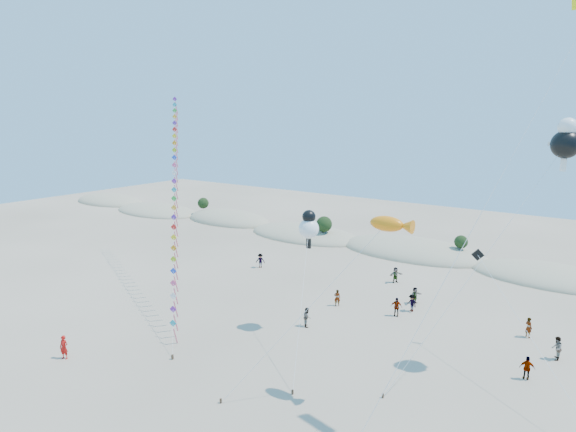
{
  "coord_description": "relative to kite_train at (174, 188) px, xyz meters",
  "views": [
    {
      "loc": [
        21.07,
        -12.52,
        17.02
      ],
      "look_at": [
        2.5,
        14.0,
        10.33
      ],
      "focal_mm": 30.0,
      "sensor_mm": 36.0,
      "label": 1
    }
  ],
  "objects": [
    {
      "name": "cartoon_kite_high",
      "position": [
        32.88,
        2.61,
        5.35
      ],
      "size": [
        8.49,
        10.17,
        16.99
      ],
      "color": "#3F2D1E",
      "rests_on": "ground"
    },
    {
      "name": "kite_train",
      "position": [
        0.0,
        0.0,
        0.0
      ],
      "size": [
        21.26,
        20.3,
        19.94
      ],
      "color": "#3F2D1E",
      "rests_on": "ground"
    },
    {
      "name": "cartoon_kite_low",
      "position": [
        16.33,
        -0.97,
        -1.57
      ],
      "size": [
        5.18,
        9.38,
        9.93
      ],
      "color": "#3F2D1E",
      "rests_on": "ground"
    },
    {
      "name": "flyer_foreground",
      "position": [
        4.69,
        -15.14,
        -9.32
      ],
      "size": [
        0.74,
        0.62,
        1.74
      ],
      "primitive_type": "imported",
      "rotation": [
        0.0,
        0.0,
        0.37
      ],
      "color": "#B8120E",
      "rests_on": "ground"
    },
    {
      "name": "beachgoers",
      "position": [
        22.69,
        6.81,
        -9.37
      ],
      "size": [
        34.99,
        15.58,
        1.75
      ],
      "color": "slate",
      "rests_on": "ground"
    },
    {
      "name": "dune_ridge",
      "position": [
        16.01,
        25.73,
        -10.08
      ],
      "size": [
        145.3,
        11.49,
        5.57
      ],
      "color": "gray",
      "rests_on": "ground"
    },
    {
      "name": "dark_kite",
      "position": [
        31.0,
        0.51,
        -5.22
      ],
      "size": [
        10.47,
        11.06,
        7.59
      ],
      "color": "#3F2D1E",
      "rests_on": "ground"
    },
    {
      "name": "fish_kite",
      "position": [
        25.52,
        -6.75,
        0.8
      ],
      "size": [
        9.23,
        6.54,
        11.48
      ],
      "color": "#3F2D1E",
      "rests_on": "ground"
    }
  ]
}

